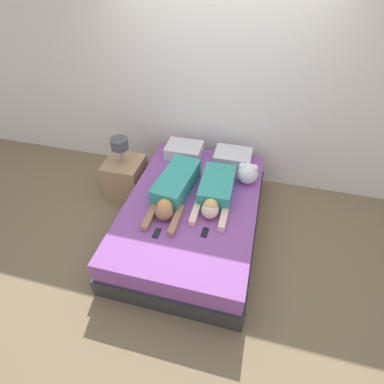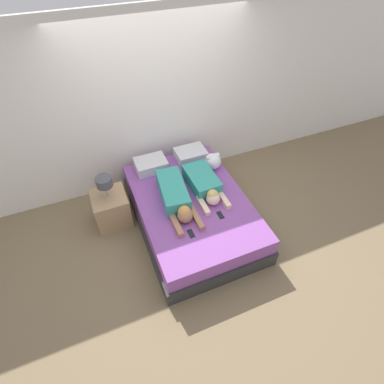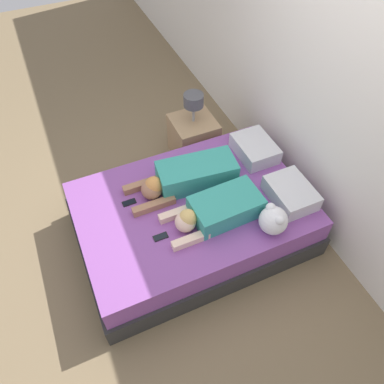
% 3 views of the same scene
% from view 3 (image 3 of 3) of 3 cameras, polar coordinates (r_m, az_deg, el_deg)
% --- Properties ---
extents(ground_plane, '(12.00, 12.00, 0.00)m').
position_cam_3_polar(ground_plane, '(3.83, 0.00, -6.24)').
color(ground_plane, '#7F6B4C').
extents(wall_back, '(12.00, 0.06, 2.60)m').
position_cam_3_polar(wall_back, '(3.43, 19.62, 13.57)').
color(wall_back, white).
rests_on(wall_back, ground_plane).
extents(bed, '(1.50, 2.15, 0.49)m').
position_cam_3_polar(bed, '(3.63, 0.00, -4.09)').
color(bed, '#2D2D2D').
rests_on(bed, ground_plane).
extents(pillow_head_left, '(0.46, 0.35, 0.16)m').
position_cam_3_polar(pillow_head_left, '(3.86, 9.55, 6.56)').
color(pillow_head_left, silver).
rests_on(pillow_head_left, bed).
extents(pillow_head_right, '(0.46, 0.35, 0.16)m').
position_cam_3_polar(pillow_head_right, '(3.52, 14.82, -0.17)').
color(pillow_head_right, silver).
rests_on(pillow_head_right, bed).
extents(person_left, '(0.41, 1.07, 0.23)m').
position_cam_3_polar(person_left, '(3.49, -0.78, 2.34)').
color(person_left, teal).
rests_on(person_left, bed).
extents(person_right, '(0.38, 0.88, 0.21)m').
position_cam_3_polar(person_right, '(3.26, 3.77, -2.77)').
color(person_right, teal).
rests_on(person_right, bed).
extents(cell_phone_left, '(0.06, 0.13, 0.01)m').
position_cam_3_polar(cell_phone_left, '(3.47, -9.55, -1.59)').
color(cell_phone_left, black).
rests_on(cell_phone_left, bed).
extents(cell_phone_right, '(0.06, 0.13, 0.01)m').
position_cam_3_polar(cell_phone_right, '(3.22, -4.81, -6.81)').
color(cell_phone_right, black).
rests_on(cell_phone_right, bed).
extents(plush_toy, '(0.25, 0.25, 0.26)m').
position_cam_3_polar(plush_toy, '(3.23, 12.30, -4.18)').
color(plush_toy, white).
rests_on(plush_toy, bed).
extents(nightstand, '(0.48, 0.48, 0.85)m').
position_cam_3_polar(nightstand, '(4.39, 0.22, 8.52)').
color(nightstand, tan).
rests_on(nightstand, ground_plane).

